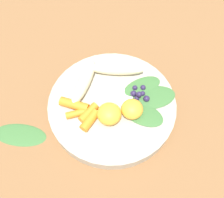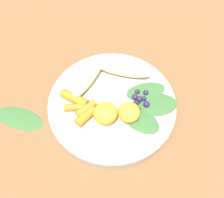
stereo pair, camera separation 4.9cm
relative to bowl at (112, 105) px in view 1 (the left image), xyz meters
name	(u,v)px [view 1 (the left image)]	position (x,y,z in m)	size (l,w,h in m)	color
ground_plane	(112,108)	(0.00, 0.00, -0.02)	(2.40, 2.40, 0.00)	brown
bowl	(112,105)	(0.00, 0.00, 0.00)	(0.28, 0.28, 0.03)	#B2AD9E
banana_peeled_left	(84,82)	(0.06, 0.05, 0.03)	(0.13, 0.03, 0.03)	beige
banana_peeled_right	(116,69)	(0.07, -0.03, 0.03)	(0.13, 0.03, 0.03)	beige
orange_segment_near	(132,109)	(-0.04, -0.03, 0.03)	(0.05, 0.05, 0.03)	#F4A833
orange_segment_far	(109,114)	(-0.04, 0.02, 0.03)	(0.05, 0.05, 0.04)	#F4A833
carrot_front	(74,105)	(0.01, 0.08, 0.03)	(0.02, 0.02, 0.06)	orange
carrot_mid_left	(77,113)	(-0.01, 0.08, 0.02)	(0.01, 0.01, 0.05)	orange
carrot_mid_right	(89,113)	(-0.02, 0.06, 0.02)	(0.02, 0.02, 0.05)	orange
carrot_rear	(90,120)	(-0.03, 0.06, 0.02)	(0.02, 0.02, 0.05)	orange
blueberry_pile	(139,96)	(-0.01, -0.06, 0.02)	(0.06, 0.05, 0.03)	#2D234C
coconut_shred_patch	(124,98)	(0.00, -0.03, 0.02)	(0.04, 0.04, 0.00)	white
kale_leaf_left	(142,114)	(-0.05, -0.05, 0.02)	(0.09, 0.05, 0.01)	#3D7038
kale_leaf_right	(154,97)	(-0.02, -0.09, 0.02)	(0.10, 0.06, 0.01)	#3D7038
kale_leaf_rear	(142,86)	(0.01, -0.08, 0.02)	(0.09, 0.04, 0.01)	#3D7038
kale_leaf_stray	(20,135)	(0.00, 0.21, -0.01)	(0.12, 0.05, 0.01)	#3D7038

